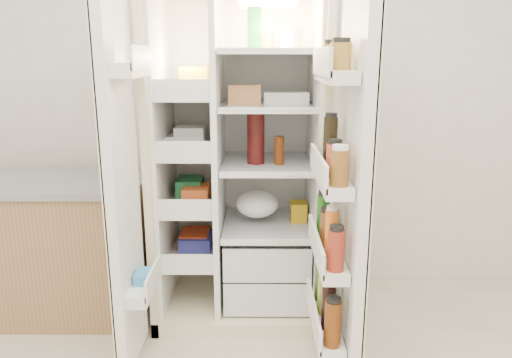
{
  "coord_description": "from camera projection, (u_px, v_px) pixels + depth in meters",
  "views": [
    {
      "loc": [
        0.02,
        -1.03,
        1.46
      ],
      "look_at": [
        0.01,
        1.25,
        0.88
      ],
      "focal_mm": 34.0,
      "sensor_mm": 36.0,
      "label": 1
    }
  ],
  "objects": [
    {
      "name": "fridge_door",
      "position": [
        346.0,
        196.0,
        2.07
      ],
      "size": [
        0.17,
        0.58,
        1.72
      ],
      "color": "white",
      "rests_on": "floor"
    },
    {
      "name": "kitchen_counter",
      "position": [
        53.0,
        247.0,
        2.77
      ],
      "size": [
        1.09,
        0.58,
        0.79
      ],
      "color": "olive",
      "rests_on": "floor"
    },
    {
      "name": "freezer_door",
      "position": [
        123.0,
        187.0,
        2.16
      ],
      "size": [
        0.15,
        0.4,
        1.72
      ],
      "color": "white",
      "rests_on": "floor"
    },
    {
      "name": "wall_back",
      "position": [
        254.0,
        74.0,
        2.96
      ],
      "size": [
        4.0,
        0.02,
        2.7
      ],
      "primitive_type": "cube",
      "color": "white",
      "rests_on": "floor"
    },
    {
      "name": "refrigerator",
      "position": [
        243.0,
        184.0,
        2.78
      ],
      "size": [
        0.92,
        0.7,
        1.8
      ],
      "color": "beige",
      "rests_on": "floor"
    }
  ]
}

